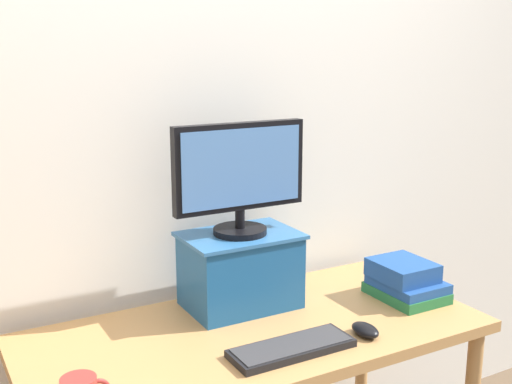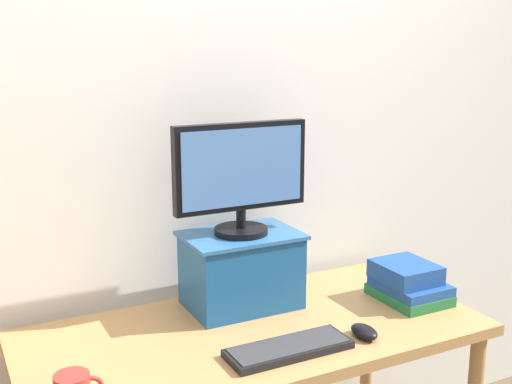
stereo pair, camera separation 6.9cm
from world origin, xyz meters
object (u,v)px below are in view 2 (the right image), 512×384
Objects in this scene: computer_mouse at (364,332)px; riser_box at (241,268)px; keyboard at (289,348)px; desk at (254,354)px; computer_monitor at (241,174)px; book_stack at (408,283)px.

riser_box is at bearing 120.06° from computer_mouse.
riser_box reaches higher than keyboard.
computer_monitor is at bearing 76.46° from desk.
riser_box is 0.58m from book_stack.
keyboard reaches higher than desk.
book_stack is at bearing 15.25° from keyboard.
riser_box is 0.39m from keyboard.
keyboard is 3.54× the size of computer_mouse.
book_stack is (0.31, 0.17, 0.04)m from computer_mouse.
keyboard is (-0.03, -0.37, -0.12)m from riser_box.
riser_box is 1.03× the size of keyboard.
computer_mouse is (0.22, -0.39, -0.11)m from riser_box.
computer_mouse is 0.42× the size of book_stack.
keyboard is at bearing -94.30° from riser_box.
keyboard is 0.25m from computer_mouse.
computer_monitor is at bearing 158.14° from book_stack.
riser_box is at bearing 90.00° from computer_monitor.
desk is 3.88× the size of keyboard.
book_stack is (0.58, -0.04, 0.15)m from desk.
keyboard is (0.02, -0.19, 0.10)m from desk.
keyboard is at bearing -164.75° from book_stack.
desk is 0.59m from book_stack.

